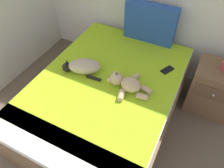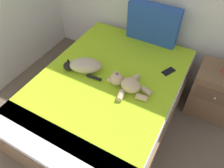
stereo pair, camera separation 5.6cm
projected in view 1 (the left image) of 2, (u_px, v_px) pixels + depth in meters
The scene contains 6 objects.
bed at pixel (107, 99), 2.39m from camera, with size 1.42×1.96×0.56m.
patterned_cushion at pixel (150, 23), 2.53m from camera, with size 0.61×0.14×0.46m.
cat at pixel (83, 66), 2.23m from camera, with size 0.44×0.31×0.15m.
teddy_bear at pixel (127, 83), 2.08m from camera, with size 0.44×0.39×0.15m.
cell_phone at pixel (167, 70), 2.29m from camera, with size 0.13×0.16×0.01m.
nightstand at pixel (213, 89), 2.46m from camera, with size 0.49×0.46×0.60m.
Camera 1 is at (2.17, 1.34, 2.11)m, focal length 34.31 mm.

